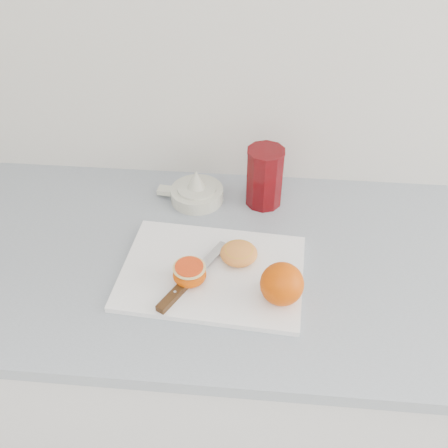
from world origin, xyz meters
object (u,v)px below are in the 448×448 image
at_px(citrus_juicer, 196,192).
at_px(red_tumbler, 264,179).
at_px(counter, 220,371).
at_px(cutting_board, 212,272).
at_px(half_orange, 190,274).

height_order(citrus_juicer, red_tumbler, red_tumbler).
relative_size(counter, red_tumbler, 16.04).
xyz_separation_m(counter, citrus_juicer, (-0.07, 0.18, 0.47)).
distance_m(cutting_board, red_tumbler, 0.28).
distance_m(counter, red_tumbler, 0.55).
height_order(counter, red_tumbler, red_tumbler).
relative_size(counter, cutting_board, 6.38).
bearing_deg(red_tumbler, counter, -114.93).
height_order(counter, cutting_board, cutting_board).
distance_m(counter, citrus_juicer, 0.51).
bearing_deg(red_tumbler, cutting_board, -110.91).
xyz_separation_m(cutting_board, half_orange, (-0.04, -0.03, 0.03)).
bearing_deg(counter, red_tumbler, 65.07).
bearing_deg(counter, half_orange, -116.94).
xyz_separation_m(cutting_board, citrus_juicer, (-0.07, 0.25, 0.02)).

